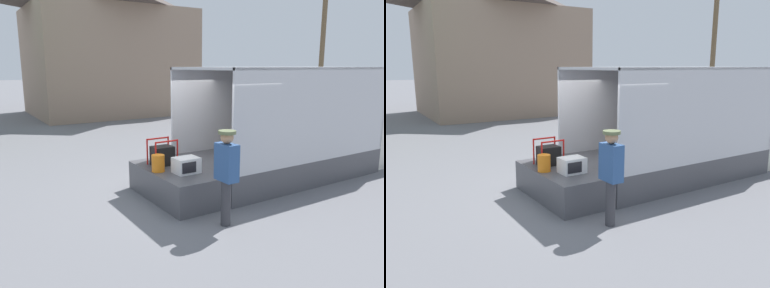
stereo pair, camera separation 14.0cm
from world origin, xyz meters
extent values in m
plane|color=slate|center=(0.00, 0.00, 0.00)|extent=(160.00, 160.00, 0.00)
cube|color=silver|center=(6.23, 0.00, 1.04)|extent=(2.25, 2.27, 2.07)
cube|color=#4C4C51|center=(2.55, 0.00, 0.33)|extent=(5.10, 2.47, 0.65)
cube|color=silver|center=(2.55, 1.20, 1.74)|extent=(5.10, 0.06, 2.17)
cube|color=silver|center=(2.55, -1.20, 1.74)|extent=(5.10, 0.06, 2.17)
cube|color=silver|center=(5.07, 0.00, 1.74)|extent=(0.06, 2.47, 2.17)
cube|color=silver|center=(2.55, 0.00, 2.79)|extent=(5.10, 2.47, 0.06)
cylinder|color=orange|center=(1.81, 0.73, 0.82)|extent=(0.26, 0.26, 0.33)
cube|color=#B2A893|center=(2.31, 0.58, 0.78)|extent=(0.44, 0.32, 0.25)
cube|color=#2D7F33|center=(3.07, 0.55, 0.79)|extent=(0.44, 0.32, 0.28)
cube|color=#4C4C51|center=(-0.59, 0.00, 0.33)|extent=(1.19, 2.34, 0.65)
cube|color=white|center=(-0.56, -0.40, 0.82)|extent=(0.51, 0.40, 0.33)
cube|color=black|center=(-0.62, -0.60, 0.82)|extent=(0.33, 0.01, 0.22)
cube|color=black|center=(-0.68, 0.44, 0.87)|extent=(0.46, 0.37, 0.43)
cylinder|color=slate|center=(-0.49, 0.44, 0.89)|extent=(0.17, 0.20, 0.20)
cylinder|color=red|center=(-0.95, 0.23, 0.95)|extent=(0.04, 0.04, 0.59)
cylinder|color=red|center=(-0.41, 0.23, 0.95)|extent=(0.04, 0.04, 0.59)
cylinder|color=red|center=(-0.95, 0.65, 0.95)|extent=(0.04, 0.04, 0.59)
cylinder|color=red|center=(-0.41, 0.65, 0.95)|extent=(0.04, 0.04, 0.59)
cylinder|color=red|center=(-0.68, 0.23, 1.23)|extent=(0.54, 0.04, 0.04)
cylinder|color=red|center=(-0.68, 0.65, 1.23)|extent=(0.54, 0.04, 0.04)
cylinder|color=orange|center=(-1.01, 0.01, 0.83)|extent=(0.28, 0.28, 0.36)
cylinder|color=#38383D|center=(-0.56, -1.76, 0.42)|extent=(0.18, 0.18, 0.85)
cube|color=#2D5189|center=(-0.56, -1.76, 1.18)|extent=(0.24, 0.44, 0.67)
sphere|color=tan|center=(-0.56, -1.76, 1.63)|extent=(0.23, 0.23, 0.23)
cylinder|color=#606B47|center=(-0.56, -1.76, 1.72)|extent=(0.31, 0.31, 0.06)
cube|color=gray|center=(3.73, 15.52, 3.05)|extent=(8.87, 7.10, 6.09)
cylinder|color=brown|center=(13.76, 7.88, 3.81)|extent=(0.28, 0.28, 7.63)
camera|label=1|loc=(-4.51, -6.82, 2.84)|focal=35.00mm
camera|label=2|loc=(-4.39, -6.89, 2.84)|focal=35.00mm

